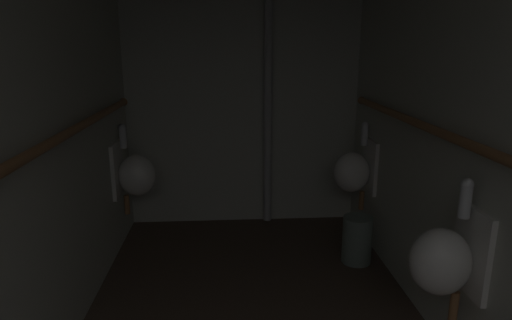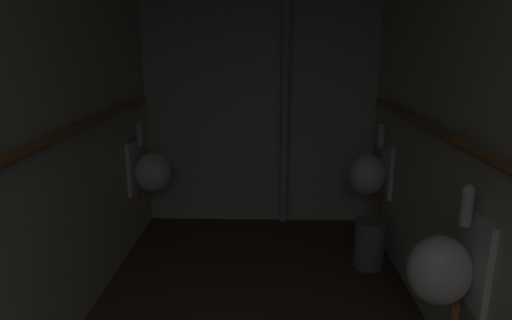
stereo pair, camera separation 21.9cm
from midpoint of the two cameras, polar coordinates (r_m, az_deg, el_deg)
name	(u,v)px [view 2 (the right image)]	position (r m, az deg, el deg)	size (l,w,h in m)	color
wall_left	(7,149)	(2.19, -26.98, 1.30)	(0.06, 4.40, 2.40)	beige
wall_right	(503,152)	(2.23, 31.74, 0.90)	(0.06, 4.40, 2.40)	beige
wall_back	(260,95)	(4.06, 2.10, 8.37)	(2.22, 0.06, 2.40)	beige
urinal_left_mid	(150,171)	(3.75, -11.88, -1.40)	(0.32, 0.30, 0.76)	silver
urinal_right_mid	(444,268)	(2.36, 25.61, -12.48)	(0.32, 0.30, 0.76)	silver
urinal_right_far	(370,174)	(3.74, 16.09, -1.70)	(0.32, 0.30, 0.76)	silver
supply_pipe_left	(30,150)	(2.17, -24.60, 1.14)	(0.06, 3.68, 0.06)	#936038
supply_pipe_right	(482,154)	(2.18, 29.69, 0.63)	(0.06, 3.68, 0.06)	#936038
standpipe_back_wall	(285,96)	(3.96, 5.36, 8.16)	(0.07, 0.07, 2.35)	#B2B2B2
waste_bin	(369,244)	(3.54, 16.11, -10.37)	(0.23, 0.23, 0.37)	slate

